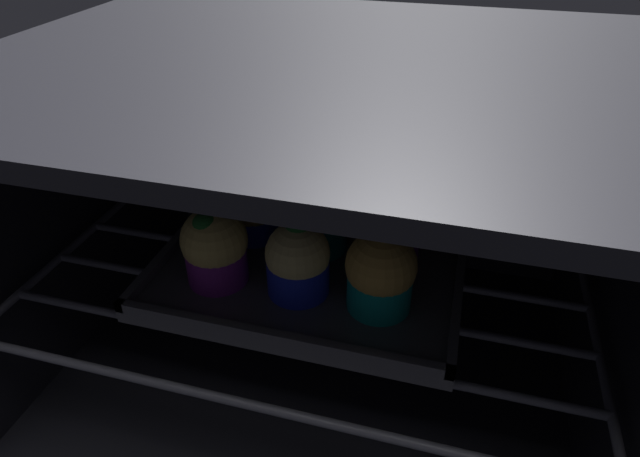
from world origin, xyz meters
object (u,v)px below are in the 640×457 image
at_px(muffin_row0_col1, 299,261).
at_px(muffin_row0_col2, 381,273).
at_px(muffin_row1_col1, 321,220).
at_px(muffin_row2_col2, 407,191).
at_px(muffin_row1_col0, 251,208).
at_px(muffin_row0_col0, 215,247).
at_px(baking_tray, 320,249).
at_px(muffin_row1_col2, 392,229).
at_px(muffin_row2_col0, 275,174).
at_px(muffin_row2_col1, 338,185).

bearing_deg(muffin_row0_col1, muffin_row0_col2, -0.94).
xyz_separation_m(muffin_row1_col1, muffin_row2_col2, (0.08, 0.08, -0.00)).
distance_m(muffin_row1_col0, muffin_row2_col2, 0.17).
xyz_separation_m(muffin_row0_col0, muffin_row1_col0, (0.00, 0.08, -0.00)).
relative_size(baking_tray, muffin_row1_col0, 4.20).
height_order(muffin_row1_col1, muffin_row2_col2, muffin_row2_col2).
distance_m(muffin_row1_col0, muffin_row1_col2, 0.15).
xyz_separation_m(muffin_row0_col0, muffin_row2_col2, (0.16, 0.16, -0.00)).
distance_m(muffin_row1_col0, muffin_row1_col1, 0.08).
bearing_deg(muffin_row0_col0, muffin_row2_col2, 45.43).
xyz_separation_m(baking_tray, muffin_row1_col1, (0.00, -0.00, 0.04)).
distance_m(muffin_row2_col0, muffin_row2_col1, 0.08).
bearing_deg(muffin_row1_col0, muffin_row2_col1, 43.25).
distance_m(baking_tray, muffin_row2_col2, 0.12).
bearing_deg(muffin_row1_col2, muffin_row2_col0, 153.60).
relative_size(muffin_row0_col0, muffin_row1_col1, 1.09).
xyz_separation_m(muffin_row2_col0, muffin_row2_col1, (0.08, -0.00, -0.00)).
xyz_separation_m(baking_tray, muffin_row1_col2, (0.07, 0.00, 0.04)).
xyz_separation_m(muffin_row1_col0, muffin_row2_col0, (-0.00, 0.07, 0.00)).
height_order(muffin_row1_col2, muffin_row2_col2, muffin_row2_col2).
xyz_separation_m(muffin_row1_col0, muffin_row1_col1, (0.08, -0.00, 0.00)).
relative_size(muffin_row2_col0, muffin_row2_col2, 0.97).
bearing_deg(baking_tray, muffin_row2_col2, 45.65).
bearing_deg(muffin_row0_col1, muffin_row0_col0, -176.84).
relative_size(muffin_row0_col1, muffin_row0_col2, 0.99).
bearing_deg(muffin_row2_col1, muffin_row2_col0, 178.32).
bearing_deg(muffin_row2_col0, muffin_row2_col1, -1.68).
distance_m(muffin_row1_col2, muffin_row2_col2, 0.08).
bearing_deg(muffin_row0_col0, muffin_row0_col1, 3.16).
bearing_deg(muffin_row1_col1, muffin_row2_col1, 90.38).
height_order(muffin_row1_col2, muffin_row2_col1, muffin_row2_col1).
bearing_deg(muffin_row1_col1, muffin_row2_col0, 134.55).
bearing_deg(muffin_row0_col2, muffin_row0_col1, 179.06).
height_order(muffin_row0_col0, muffin_row1_col0, muffin_row0_col0).
bearing_deg(muffin_row0_col2, muffin_row1_col2, 91.91).
bearing_deg(muffin_row1_col0, muffin_row1_col1, -3.10).
bearing_deg(muffin_row1_col2, muffin_row0_col1, -133.08).
bearing_deg(muffin_row2_col0, muffin_row2_col2, 1.58).
bearing_deg(muffin_row0_col0, muffin_row1_col2, 28.10).
relative_size(muffin_row0_col1, muffin_row1_col2, 1.07).
bearing_deg(muffin_row2_col1, muffin_row0_col0, -117.73).
bearing_deg(muffin_row1_col2, muffin_row0_col0, -151.90).
xyz_separation_m(muffin_row1_col0, muffin_row2_col2, (0.15, 0.08, 0.00)).
bearing_deg(muffin_row1_col1, muffin_row1_col2, 3.52).
bearing_deg(muffin_row2_col1, muffin_row1_col1, -89.62).
xyz_separation_m(baking_tray, muffin_row2_col0, (-0.08, 0.08, 0.04)).
distance_m(muffin_row0_col1, muffin_row2_col2, 0.17).
bearing_deg(muffin_row1_col0, muffin_row1_col2, 0.10).
distance_m(baking_tray, muffin_row0_col0, 0.12).
bearing_deg(muffin_row2_col2, muffin_row2_col0, -178.42).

